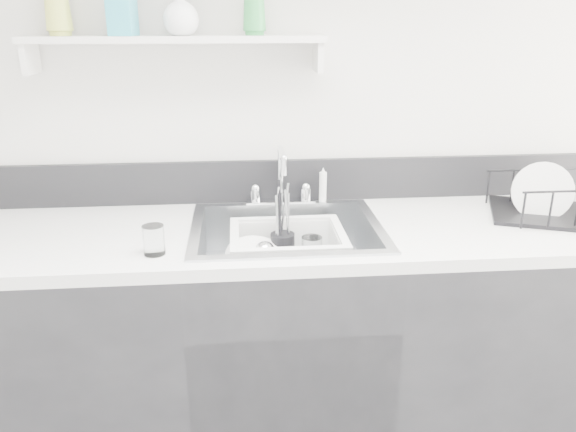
{
  "coord_description": "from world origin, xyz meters",
  "views": [
    {
      "loc": [
        -0.16,
        -0.57,
        1.59
      ],
      "look_at": [
        0.0,
        1.14,
        0.98
      ],
      "focal_mm": 35.0,
      "sensor_mm": 36.0,
      "label": 1
    }
  ],
  "objects": [
    {
      "name": "plate_stack",
      "position": [
        -0.1,
        1.17,
        0.79
      ],
      "size": [
        0.26,
        0.25,
        0.1
      ],
      "rotation": [
        0.0,
        0.0,
        0.07
      ],
      "color": "white",
      "rests_on": "wash_tub"
    },
    {
      "name": "bowl_small",
      "position": [
        0.07,
        1.14,
        0.78
      ],
      "size": [
        0.12,
        0.12,
        0.03
      ],
      "primitive_type": "imported",
      "rotation": [
        0.0,
        0.0,
        -0.06
      ],
      "color": "white",
      "rests_on": "wash_tub"
    },
    {
      "name": "sink",
      "position": [
        0.0,
        1.19,
        0.83
      ],
      "size": [
        0.64,
        0.52,
        0.2
      ],
      "primitive_type": null,
      "color": "silver",
      "rests_on": "counter_run"
    },
    {
      "name": "soap_bottle_c",
      "position": [
        -0.33,
        1.4,
        1.61
      ],
      "size": [
        0.15,
        0.15,
        0.15
      ],
      "primitive_type": "imported",
      "rotation": [
        0.0,
        0.0,
        -0.3
      ],
      "color": "white",
      "rests_on": "wall_shelf"
    },
    {
      "name": "soap_bottle_a",
      "position": [
        -0.72,
        1.42,
        1.64
      ],
      "size": [
        0.11,
        0.11,
        0.22
      ],
      "primitive_type": "imported",
      "rotation": [
        0.0,
        0.0,
        0.44
      ],
      "color": "#C5D054",
      "rests_on": "wall_shelf"
    },
    {
      "name": "counter_run",
      "position": [
        0.0,
        1.19,
        0.46
      ],
      "size": [
        3.2,
        0.62,
        0.92
      ],
      "color": "black",
      "rests_on": "ground"
    },
    {
      "name": "ladle",
      "position": [
        -0.04,
        1.15,
        0.81
      ],
      "size": [
        0.24,
        0.29,
        0.08
      ],
      "primitive_type": null,
      "rotation": [
        0.0,
        0.0,
        -1.01
      ],
      "color": "silver",
      "rests_on": "wash_tub"
    },
    {
      "name": "wash_tub",
      "position": [
        0.0,
        1.2,
        0.83
      ],
      "size": [
        0.47,
        0.43,
        0.15
      ],
      "primitive_type": null,
      "rotation": [
        0.0,
        0.0,
        0.37
      ],
      "color": "white",
      "rests_on": "sink"
    },
    {
      "name": "wall_shelf",
      "position": [
        -0.35,
        1.42,
        1.51
      ],
      "size": [
        1.0,
        0.16,
        0.12
      ],
      "color": "silver",
      "rests_on": "room_shell"
    },
    {
      "name": "side_sprayer",
      "position": [
        0.16,
        1.44,
        0.99
      ],
      "size": [
        0.03,
        0.03,
        0.14
      ],
      "primitive_type": "cylinder",
      "color": "white",
      "rests_on": "counter_run"
    },
    {
      "name": "soap_bottle_d",
      "position": [
        -0.09,
        1.42,
        1.63
      ],
      "size": [
        0.09,
        0.09,
        0.2
      ],
      "primitive_type": "imported",
      "rotation": [
        0.0,
        0.0,
        -0.21
      ],
      "color": "#2D8D41",
      "rests_on": "wall_shelf"
    },
    {
      "name": "dish_rack",
      "position": [
        0.95,
        1.22,
        0.99
      ],
      "size": [
        0.5,
        0.44,
        0.15
      ],
      "primitive_type": null,
      "rotation": [
        0.0,
        0.0,
        -0.36
      ],
      "color": "black",
      "rests_on": "counter_run"
    },
    {
      "name": "soap_bottle_b",
      "position": [
        -0.51,
        1.4,
        1.62
      ],
      "size": [
        0.09,
        0.1,
        0.18
      ],
      "primitive_type": "imported",
      "rotation": [
        0.0,
        0.0,
        -0.18
      ],
      "color": "#32A5BA",
      "rests_on": "wall_shelf"
    },
    {
      "name": "faucet",
      "position": [
        0.0,
        1.44,
        0.98
      ],
      "size": [
        0.26,
        0.18,
        0.23
      ],
      "color": "silver",
      "rests_on": "counter_run"
    },
    {
      "name": "tumbler_in_tub",
      "position": [
        0.09,
        1.22,
        0.82
      ],
      "size": [
        0.09,
        0.09,
        0.1
      ],
      "primitive_type": "cylinder",
      "rotation": [
        0.0,
        0.0,
        -0.39
      ],
      "color": "white",
      "rests_on": "wash_tub"
    },
    {
      "name": "tumbler_counter",
      "position": [
        -0.41,
        1.01,
        0.97
      ],
      "size": [
        0.08,
        0.08,
        0.09
      ],
      "primitive_type": "cylinder",
      "rotation": [
        0.0,
        0.0,
        0.22
      ],
      "color": "white",
      "rests_on": "counter_run"
    },
    {
      "name": "utensil_cup",
      "position": [
        -0.01,
        1.25,
        0.83
      ],
      "size": [
        0.09,
        0.09,
        0.29
      ],
      "rotation": [
        0.0,
        0.0,
        0.11
      ],
      "color": "black",
      "rests_on": "wash_tub"
    },
    {
      "name": "backsplash",
      "position": [
        0.0,
        1.49,
        1.0
      ],
      "size": [
        3.2,
        0.02,
        0.16
      ],
      "primitive_type": "cube",
      "color": "black",
      "rests_on": "counter_run"
    }
  ]
}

